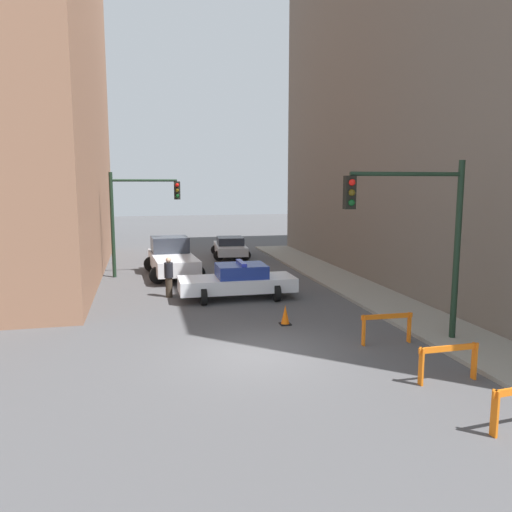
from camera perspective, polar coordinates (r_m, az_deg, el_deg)
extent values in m
plane|color=#4C4C4F|center=(14.03, 0.23, -11.12)|extent=(120.00, 120.00, 0.00)
cube|color=gray|center=(16.50, 21.93, -8.51)|extent=(2.40, 44.00, 0.12)
cube|color=#6B6056|center=(26.97, 26.06, 17.49)|extent=(12.00, 28.00, 18.68)
cylinder|color=black|center=(15.63, 21.98, 0.55)|extent=(0.18, 0.18, 5.20)
cylinder|color=black|center=(14.59, 16.91, 8.96)|extent=(3.40, 0.12, 0.12)
cube|color=black|center=(13.83, 10.65, 7.15)|extent=(0.30, 0.22, 0.90)
sphere|color=red|center=(13.69, 10.93, 8.26)|extent=(0.18, 0.18, 0.18)
sphere|color=#4C3D0C|center=(13.70, 10.90, 7.13)|extent=(0.18, 0.18, 0.18)
sphere|color=#0C4219|center=(13.70, 10.87, 6.00)|extent=(0.18, 0.18, 0.18)
cylinder|color=black|center=(25.65, -16.08, 3.38)|extent=(0.18, 0.18, 5.20)
cylinder|color=black|center=(25.53, -12.65, 8.43)|extent=(3.20, 0.12, 0.12)
cube|color=black|center=(25.60, -9.00, 7.41)|extent=(0.30, 0.22, 0.90)
sphere|color=red|center=(25.45, -8.99, 8.01)|extent=(0.18, 0.18, 0.18)
sphere|color=#4C3D0C|center=(25.45, -8.98, 7.40)|extent=(0.18, 0.18, 0.18)
sphere|color=#0C4219|center=(25.46, -8.97, 6.80)|extent=(0.18, 0.18, 0.18)
cube|color=white|center=(20.36, -2.21, -3.19)|extent=(4.71, 1.88, 0.55)
cube|color=navy|center=(20.30, -1.69, -1.68)|extent=(1.98, 1.64, 0.52)
cylinder|color=black|center=(19.39, -5.99, -4.65)|extent=(0.22, 0.66, 0.66)
cylinder|color=black|center=(21.04, -6.54, -3.62)|extent=(0.22, 0.66, 0.66)
cylinder|color=black|center=(19.92, 2.38, -4.25)|extent=(0.22, 0.66, 0.66)
cylinder|color=black|center=(21.54, 1.20, -3.29)|extent=(0.22, 0.66, 0.66)
cube|color=#2633BF|center=(20.24, -1.70, -0.79)|extent=(0.21, 1.38, 0.12)
cube|color=silver|center=(25.44, -9.50, -0.64)|extent=(2.34, 5.51, 0.70)
cube|color=#2D333D|center=(26.40, -9.83, 1.32)|extent=(1.94, 1.84, 0.80)
cylinder|color=black|center=(27.05, -11.86, -0.92)|extent=(0.81, 0.31, 0.80)
cylinder|color=black|center=(27.26, -8.01, -0.75)|extent=(0.81, 0.31, 0.80)
cylinder|color=black|center=(23.76, -11.17, -2.17)|extent=(0.81, 0.31, 0.80)
cylinder|color=black|center=(24.00, -6.79, -1.97)|extent=(0.81, 0.31, 0.80)
cube|color=silver|center=(31.62, -2.99, 0.88)|extent=(2.13, 4.43, 0.52)
cube|color=#232833|center=(31.39, -2.96, 1.74)|extent=(1.72, 1.92, 0.48)
cylinder|color=black|center=(32.90, -4.65, 0.70)|extent=(0.64, 0.27, 0.62)
cylinder|color=black|center=(33.05, -1.78, 0.76)|extent=(0.64, 0.27, 0.62)
cylinder|color=black|center=(30.27, -4.30, 0.04)|extent=(0.64, 0.27, 0.62)
cylinder|color=black|center=(30.43, -1.19, 0.10)|extent=(0.64, 0.27, 0.62)
cylinder|color=#382D23|center=(20.90, -9.91, -3.55)|extent=(0.29, 0.29, 0.82)
cylinder|color=black|center=(20.77, -9.96, -1.61)|extent=(0.37, 0.37, 0.62)
sphere|color=tan|center=(20.70, -9.99, -0.46)|extent=(0.22, 0.22, 0.22)
cube|color=orange|center=(10.63, 25.62, -15.94)|extent=(0.07, 0.16, 0.90)
cube|color=orange|center=(12.74, 21.20, -9.81)|extent=(1.60, 0.09, 0.14)
cube|color=orange|center=(12.47, 18.36, -11.91)|extent=(0.05, 0.16, 0.90)
cube|color=orange|center=(13.28, 23.68, -10.94)|extent=(0.05, 0.16, 0.90)
cube|color=orange|center=(15.10, 14.75, -6.69)|extent=(1.60, 0.08, 0.14)
cube|color=orange|center=(14.90, 12.20, -8.32)|extent=(0.05, 0.16, 0.90)
cube|color=orange|center=(15.53, 17.10, -7.82)|extent=(0.05, 0.16, 0.90)
cube|color=black|center=(16.80, 3.35, -7.76)|extent=(0.36, 0.36, 0.04)
cone|color=#F2600C|center=(16.71, 3.36, -6.68)|extent=(0.28, 0.28, 0.62)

